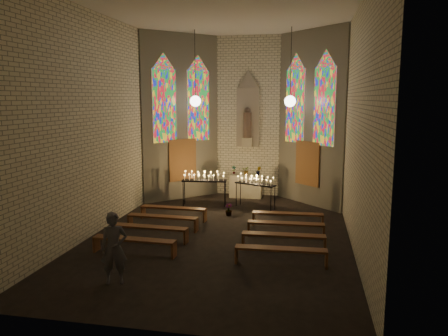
{
  "coord_description": "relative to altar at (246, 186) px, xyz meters",
  "views": [
    {
      "loc": [
        2.67,
        -13.21,
        4.32
      ],
      "look_at": [
        -0.08,
        0.86,
        2.02
      ],
      "focal_mm": 35.0,
      "sensor_mm": 36.0,
      "label": 1
    }
  ],
  "objects": [
    {
      "name": "votive_stand_right",
      "position": [
        0.64,
        -1.85,
        0.56
      ],
      "size": [
        1.7,
        1.03,
        1.24
      ],
      "rotation": [
        0.0,
        0.0,
        -0.4
      ],
      "color": "black",
      "rests_on": "ground"
    },
    {
      "name": "pew_right_0",
      "position": [
        2.03,
        -4.08,
        -0.13
      ],
      "size": [
        2.4,
        0.42,
        0.46
      ],
      "rotation": [
        0.0,
        0.0,
        0.04
      ],
      "color": "#562F18",
      "rests_on": "ground"
    },
    {
      "name": "pew_right_1",
      "position": [
        2.03,
        -5.28,
        -0.13
      ],
      "size": [
        2.4,
        0.42,
        0.46
      ],
      "rotation": [
        0.0,
        0.0,
        0.04
      ],
      "color": "#562F18",
      "rests_on": "ground"
    },
    {
      "name": "votive_stand_left",
      "position": [
        -1.43,
        -1.85,
        0.63
      ],
      "size": [
        1.82,
        0.61,
        1.31
      ],
      "rotation": [
        0.0,
        0.0,
        0.11
      ],
      "color": "black",
      "rests_on": "ground"
    },
    {
      "name": "floor",
      "position": [
        0.0,
        -5.45,
        -0.5
      ],
      "size": [
        12.0,
        12.0,
        0.0
      ],
      "primitive_type": "plane",
      "color": "black",
      "rests_on": "ground"
    },
    {
      "name": "pew_right_3",
      "position": [
        2.03,
        -7.68,
        -0.13
      ],
      "size": [
        2.4,
        0.42,
        0.46
      ],
      "rotation": [
        0.0,
        0.0,
        0.04
      ],
      "color": "#562F18",
      "rests_on": "ground"
    },
    {
      "name": "flower_vase_center",
      "position": [
        0.01,
        0.03,
        0.69
      ],
      "size": [
        0.38,
        0.35,
        0.37
      ],
      "primitive_type": "imported",
      "rotation": [
        0.0,
        0.0,
        -0.19
      ],
      "color": "#4C723F",
      "rests_on": "altar"
    },
    {
      "name": "pew_right_2",
      "position": [
        2.03,
        -6.48,
        -0.13
      ],
      "size": [
        2.4,
        0.42,
        0.46
      ],
      "rotation": [
        0.0,
        0.0,
        0.04
      ],
      "color": "#562F18",
      "rests_on": "ground"
    },
    {
      "name": "altar",
      "position": [
        0.0,
        0.0,
        0.0
      ],
      "size": [
        1.4,
        0.6,
        1.0
      ],
      "primitive_type": "cube",
      "color": "#B0AB90",
      "rests_on": "ground"
    },
    {
      "name": "flower_vase_right",
      "position": [
        0.55,
        -0.05,
        0.7
      ],
      "size": [
        0.23,
        0.18,
        0.4
      ],
      "primitive_type": "imported",
      "rotation": [
        0.0,
        0.0,
        0.04
      ],
      "color": "#4C723F",
      "rests_on": "altar"
    },
    {
      "name": "room",
      "position": [
        -0.0,
        -2.08,
        3.22
      ],
      "size": [
        8.22,
        12.43,
        7.0
      ],
      "color": "beige",
      "rests_on": "ground"
    },
    {
      "name": "pew_left_0",
      "position": [
        -2.03,
        -4.08,
        -0.13
      ],
      "size": [
        2.4,
        0.42,
        0.46
      ],
      "rotation": [
        0.0,
        0.0,
        -0.04
      ],
      "color": "#562F18",
      "rests_on": "ground"
    },
    {
      "name": "pew_left_2",
      "position": [
        -2.03,
        -6.48,
        -0.13
      ],
      "size": [
        2.4,
        0.42,
        0.46
      ],
      "rotation": [
        0.0,
        0.0,
        -0.04
      ],
      "color": "#562F18",
      "rests_on": "ground"
    },
    {
      "name": "aisle_flower_pot",
      "position": [
        -0.18,
        -3.18,
        -0.28
      ],
      "size": [
        0.26,
        0.26,
        0.45
      ],
      "primitive_type": "imported",
      "rotation": [
        0.0,
        0.0,
        -0.02
      ],
      "color": "#4C723F",
      "rests_on": "ground"
    },
    {
      "name": "visitor",
      "position": [
        -1.74,
        -9.56,
        0.35
      ],
      "size": [
        0.73,
        0.6,
        1.71
      ],
      "primitive_type": "imported",
      "rotation": [
        0.0,
        0.0,
        0.36
      ],
      "color": "#45474F",
      "rests_on": "ground"
    },
    {
      "name": "flower_vase_left",
      "position": [
        -0.55,
        0.06,
        0.69
      ],
      "size": [
        0.22,
        0.18,
        0.38
      ],
      "primitive_type": "imported",
      "rotation": [
        0.0,
        0.0,
        0.23
      ],
      "color": "#4C723F",
      "rests_on": "altar"
    },
    {
      "name": "pew_left_3",
      "position": [
        -2.03,
        -7.68,
        -0.13
      ],
      "size": [
        2.4,
        0.42,
        0.46
      ],
      "rotation": [
        0.0,
        0.0,
        -0.04
      ],
      "color": "#562F18",
      "rests_on": "ground"
    },
    {
      "name": "pew_left_1",
      "position": [
        -2.03,
        -5.28,
        -0.13
      ],
      "size": [
        2.4,
        0.42,
        0.46
      ],
      "rotation": [
        0.0,
        0.0,
        -0.04
      ],
      "color": "#562F18",
      "rests_on": "ground"
    }
  ]
}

